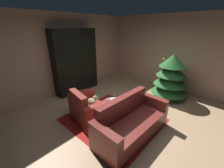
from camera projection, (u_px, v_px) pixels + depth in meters
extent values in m
plane|color=tan|center=(124.00, 117.00, 3.86)|extent=(6.62, 6.62, 0.00)
cube|color=tan|center=(172.00, 53.00, 5.25)|extent=(5.37, 0.06, 2.72)
cube|color=tan|center=(66.00, 55.00, 4.99)|extent=(0.06, 5.64, 2.72)
cube|color=#A31D19|center=(113.00, 120.00, 3.76)|extent=(2.24, 2.02, 0.01)
cube|color=black|center=(79.00, 62.00, 4.97)|extent=(0.03, 1.64, 2.23)
cube|color=black|center=(93.00, 58.00, 5.64)|extent=(0.39, 0.02, 2.23)
cube|color=black|center=(54.00, 66.00, 4.53)|extent=(0.39, 0.03, 2.23)
cube|color=black|center=(78.00, 90.00, 5.50)|extent=(0.36, 1.59, 0.03)
cube|color=black|center=(77.00, 79.00, 5.33)|extent=(0.36, 1.59, 0.03)
cube|color=black|center=(76.00, 68.00, 5.17)|extent=(0.36, 1.59, 0.02)
cube|color=black|center=(75.00, 55.00, 5.00)|extent=(0.36, 1.59, 0.02)
cube|color=black|center=(74.00, 43.00, 4.83)|extent=(0.36, 1.59, 0.02)
cube|color=black|center=(72.00, 29.00, 4.66)|extent=(0.36, 1.59, 0.03)
cube|color=black|center=(73.00, 57.00, 5.12)|extent=(0.05, 1.07, 0.71)
cube|color=black|center=(73.00, 57.00, 5.11)|extent=(0.03, 1.10, 0.74)
cube|color=navy|center=(92.00, 79.00, 6.01)|extent=(0.18, 0.04, 0.37)
cube|color=#7E3E95|center=(91.00, 80.00, 5.94)|extent=(0.28, 0.05, 0.38)
cube|color=gold|center=(90.00, 82.00, 5.96)|extent=(0.21, 0.04, 0.23)
cube|color=#B22123|center=(89.00, 81.00, 5.92)|extent=(0.22, 0.04, 0.26)
cube|color=purple|center=(89.00, 81.00, 5.86)|extent=(0.26, 0.04, 0.35)
cube|color=#A8A986|center=(92.00, 70.00, 5.83)|extent=(0.25, 0.04, 0.33)
cube|color=orange|center=(91.00, 71.00, 5.81)|extent=(0.27, 0.03, 0.25)
cube|color=#B02B16|center=(90.00, 70.00, 5.76)|extent=(0.29, 0.04, 0.35)
cube|color=#298B48|center=(89.00, 71.00, 5.73)|extent=(0.29, 0.05, 0.31)
cube|color=teal|center=(88.00, 70.00, 5.69)|extent=(0.26, 0.04, 0.37)
cube|color=#1C6C96|center=(87.00, 71.00, 5.68)|extent=(0.23, 0.03, 0.31)
cube|color=#9B3D99|center=(90.00, 36.00, 5.31)|extent=(0.29, 0.05, 0.31)
cube|color=#3F2D2F|center=(88.00, 36.00, 5.27)|extent=(0.26, 0.05, 0.34)
cube|color=#294C9A|center=(87.00, 37.00, 5.26)|extent=(0.26, 0.04, 0.24)
cube|color=#B53425|center=(87.00, 37.00, 5.23)|extent=(0.27, 0.04, 0.23)
cube|color=red|center=(85.00, 37.00, 5.20)|extent=(0.21, 0.05, 0.28)
cube|color=maroon|center=(90.00, 113.00, 3.69)|extent=(0.81, 0.82, 0.43)
cube|color=maroon|center=(78.00, 101.00, 3.37)|extent=(0.71, 0.28, 0.43)
cube|color=maroon|center=(99.00, 117.00, 3.33)|extent=(0.29, 0.73, 0.66)
cube|color=maroon|center=(82.00, 102.00, 3.96)|extent=(0.29, 0.73, 0.66)
ellipsoid|color=gray|center=(92.00, 102.00, 3.60)|extent=(0.31, 0.23, 0.18)
sphere|color=gray|center=(95.00, 98.00, 3.68)|extent=(0.13, 0.13, 0.13)
cube|color=maroon|center=(133.00, 128.00, 3.16)|extent=(0.80, 1.55, 0.40)
cube|color=maroon|center=(123.00, 106.00, 3.18)|extent=(0.21, 1.53, 0.48)
cube|color=maroon|center=(105.00, 144.00, 2.55)|extent=(0.75, 0.19, 0.66)
cube|color=maroon|center=(152.00, 108.00, 3.67)|extent=(0.75, 0.19, 0.66)
cylinder|color=black|center=(120.00, 113.00, 3.69)|extent=(0.04, 0.04, 0.43)
cylinder|color=black|center=(115.00, 107.00, 3.94)|extent=(0.04, 0.04, 0.43)
cylinder|color=black|center=(108.00, 111.00, 3.74)|extent=(0.04, 0.04, 0.43)
cylinder|color=silver|center=(114.00, 103.00, 3.70)|extent=(0.63, 0.63, 0.02)
cube|color=#457E49|center=(117.00, 103.00, 3.69)|extent=(0.20, 0.15, 0.02)
cube|color=#34508A|center=(117.00, 102.00, 3.69)|extent=(0.20, 0.18, 0.02)
cube|color=red|center=(116.00, 101.00, 3.68)|extent=(0.17, 0.17, 0.02)
cube|color=#D6C74E|center=(117.00, 101.00, 3.66)|extent=(0.19, 0.13, 0.03)
cube|color=#368545|center=(117.00, 100.00, 3.67)|extent=(0.19, 0.17, 0.02)
cylinder|color=maroon|center=(118.00, 102.00, 3.51)|extent=(0.06, 0.06, 0.24)
cylinder|color=maroon|center=(118.00, 96.00, 3.45)|extent=(0.02, 0.02, 0.08)
cylinder|color=brown|center=(168.00, 95.00, 4.94)|extent=(0.08, 0.08, 0.18)
cone|color=#28652C|center=(169.00, 87.00, 4.83)|extent=(1.17, 1.17, 0.40)
cone|color=#28652C|center=(170.00, 79.00, 4.71)|extent=(1.05, 1.05, 0.40)
cone|color=#28652C|center=(172.00, 70.00, 4.60)|extent=(0.94, 0.94, 0.40)
cone|color=#28652C|center=(173.00, 61.00, 4.49)|extent=(0.83, 0.83, 0.40)
sphere|color=blue|center=(174.00, 58.00, 4.76)|extent=(0.06, 0.06, 0.06)
sphere|color=red|center=(158.00, 78.00, 5.02)|extent=(0.06, 0.06, 0.06)
sphere|color=yellow|center=(164.00, 59.00, 4.72)|extent=(0.07, 0.07, 0.07)
sphere|color=red|center=(181.00, 71.00, 4.24)|extent=(0.06, 0.06, 0.06)
sphere|color=blue|center=(171.00, 60.00, 4.81)|extent=(0.08, 0.08, 0.08)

